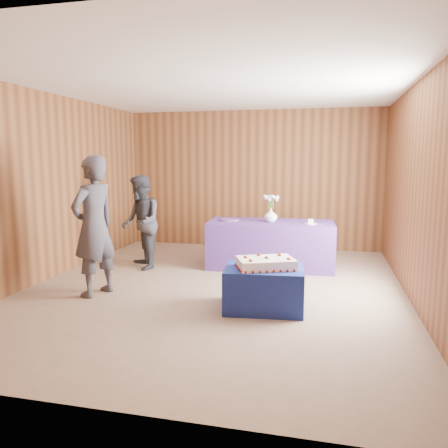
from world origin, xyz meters
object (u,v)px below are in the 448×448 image
(cake_table, at_px, (264,288))
(serving_table, at_px, (271,244))
(vase, at_px, (271,215))
(guest_right, at_px, (141,222))
(guest_left, at_px, (94,226))
(sheet_cake, at_px, (266,263))

(cake_table, xyz_separation_m, serving_table, (-0.18, 2.04, 0.12))
(vase, distance_m, guest_right, 2.08)
(cake_table, bearing_deg, serving_table, 89.33)
(serving_table, distance_m, guest_left, 2.89)
(vase, bearing_deg, serving_table, 88.81)
(cake_table, xyz_separation_m, guest_left, (-2.20, 0.04, 0.65))
(serving_table, relative_size, guest_right, 1.33)
(cake_table, distance_m, sheet_cake, 0.31)
(serving_table, xyz_separation_m, vase, (-0.00, -0.03, 0.48))
(cake_table, height_order, serving_table, serving_table)
(cake_table, distance_m, vase, 2.11)
(guest_right, bearing_deg, guest_left, -34.90)
(guest_left, bearing_deg, sheet_cake, 106.41)
(serving_table, relative_size, sheet_cake, 2.56)
(guest_left, bearing_deg, guest_right, -161.65)
(sheet_cake, distance_m, vase, 2.08)
(serving_table, distance_m, guest_right, 2.12)
(vase, bearing_deg, guest_left, -135.58)
(vase, height_order, guest_left, guest_left)
(cake_table, bearing_deg, guest_right, 140.21)
(sheet_cake, relative_size, guest_left, 0.43)
(cake_table, xyz_separation_m, guest_right, (-2.20, 1.48, 0.50))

